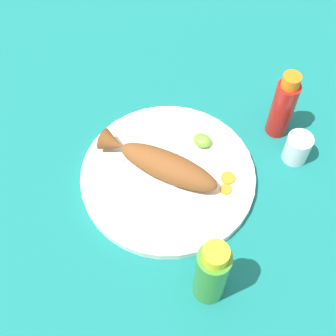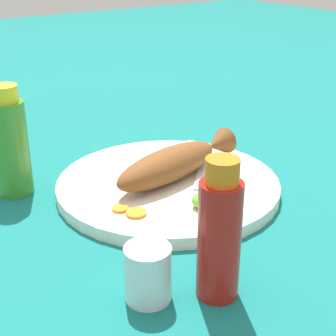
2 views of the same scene
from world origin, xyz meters
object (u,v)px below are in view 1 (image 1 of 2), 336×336
fork_far (127,158)px  fork_near (123,178)px  main_plate (168,176)px  salt_cup (297,149)px  hot_sauce_bottle_red (283,107)px  fried_fish (161,163)px  hot_sauce_bottle_green (211,273)px

fork_far → fork_near: bearing=74.8°
main_plate → fork_far: 0.09m
fork_far → salt_cup: size_ratio=2.30×
fork_near → hot_sauce_bottle_red: (0.16, 0.30, 0.05)m
main_plate → hot_sauce_bottle_red: size_ratio=2.12×
main_plate → fork_near: bearing=-134.3°
main_plate → hot_sauce_bottle_red: 0.26m
hot_sauce_bottle_red → fried_fish: bearing=-116.2°
fork_near → fork_far: 0.05m
main_plate → fried_fish: size_ratio=1.35×
fork_near → hot_sauce_bottle_red: hot_sauce_bottle_red is taller
main_plate → salt_cup: salt_cup is taller
main_plate → fork_far: size_ratio=2.35×
main_plate → fried_fish: fried_fish is taller
fork_far → hot_sauce_bottle_red: hot_sauce_bottle_red is taller
main_plate → fork_near: (-0.06, -0.06, 0.01)m
hot_sauce_bottle_red → hot_sauce_bottle_green: 0.38m
fork_far → hot_sauce_bottle_red: 0.32m
fork_near → fork_far: bearing=-90.1°
fork_near → hot_sauce_bottle_green: (0.25, -0.07, 0.06)m
main_plate → hot_sauce_bottle_green: hot_sauce_bottle_green is taller
main_plate → salt_cup: (0.17, 0.20, 0.02)m
hot_sauce_bottle_red → hot_sauce_bottle_green: hot_sauce_bottle_green is taller
fried_fish → salt_cup: bearing=36.2°
fried_fish → salt_cup: 0.27m
fork_far → hot_sauce_bottle_red: size_ratio=0.90×
fried_fish → hot_sauce_bottle_red: hot_sauce_bottle_red is taller
fried_fish → hot_sauce_bottle_green: bearing=-43.3°
fork_near → salt_cup: 0.35m
fork_far → salt_cup: 0.34m
fork_near → fork_far: (-0.02, 0.04, 0.00)m
fried_fish → fork_near: (-0.05, -0.06, -0.02)m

